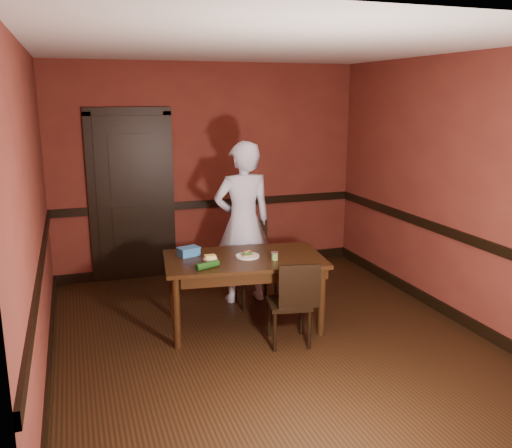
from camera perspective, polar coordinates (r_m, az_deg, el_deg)
floor at (r=5.37m, az=1.23°, el=-11.79°), size 4.00×4.50×0.01m
ceiling at (r=4.88m, az=1.40°, el=18.25°), size 4.00×4.50×0.01m
wall_back at (r=7.08m, az=-4.99°, el=5.73°), size 4.00×0.02×2.70m
wall_front at (r=3.01m, az=16.26°, el=-5.28°), size 4.00×0.02×2.70m
wall_left at (r=4.67m, az=-22.40°, el=0.81°), size 0.02×4.50×2.70m
wall_right at (r=5.94m, az=19.79°, el=3.52°), size 0.02×4.50×2.70m
dado_back at (r=7.14m, az=-4.89°, el=2.14°), size 4.00×0.03×0.10m
dado_left at (r=4.78m, az=-21.74°, el=-4.44°), size 0.03×4.50×0.10m
dado_right at (r=6.01m, az=19.34°, el=-0.71°), size 0.03×4.50×0.10m
baseboard_back at (r=7.35m, az=-4.76°, el=-4.30°), size 4.00×0.03×0.12m
baseboard_left at (r=5.09m, az=-20.91°, el=-13.50°), size 0.03×4.50×0.12m
baseboard_right at (r=6.26m, az=18.75°, el=-8.19°), size 0.03×4.50×0.12m
door at (r=6.92m, az=-12.95°, el=3.10°), size 1.05×0.07×2.20m
dining_table at (r=5.47m, az=-1.25°, el=-7.18°), size 1.65×1.06×0.73m
chair_far at (r=6.02m, az=-0.09°, el=-4.30°), size 0.44×0.44×0.91m
chair_near at (r=5.11m, az=3.48°, el=-8.17°), size 0.45×0.45×0.82m
person at (r=6.02m, az=-1.38°, el=0.13°), size 0.66×0.44×1.81m
sandwich_plate at (r=5.36m, az=-0.90°, el=-3.31°), size 0.24×0.24×0.06m
sauce_jar at (r=5.26m, az=1.98°, el=-3.38°), size 0.07×0.07×0.08m
cheese_saucer at (r=5.30m, az=-4.85°, el=-3.55°), size 0.14×0.14×0.04m
food_tub at (r=5.44m, az=-7.11°, el=-2.88°), size 0.24×0.20×0.09m
wrapped_veg at (r=5.02m, az=-5.15°, el=-4.34°), size 0.24×0.14×0.07m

